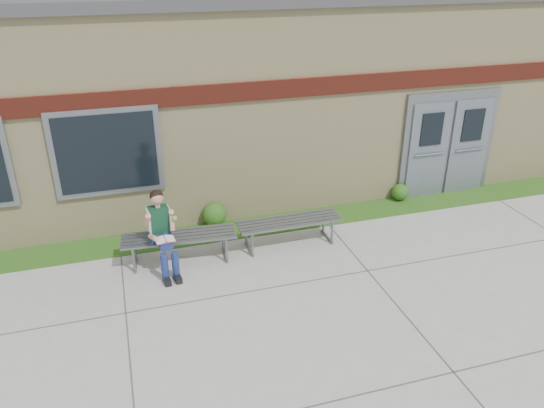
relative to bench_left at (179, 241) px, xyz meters
name	(u,v)px	position (x,y,z in m)	size (l,w,h in m)	color
ground	(324,298)	(1.99, -1.76, -0.39)	(80.00, 80.00, 0.00)	#9E9E99
grass_strip	(275,223)	(1.99, 0.84, -0.38)	(16.00, 0.80, 0.02)	#134713
school_building	(233,81)	(1.99, 4.23, 1.71)	(16.20, 6.22, 4.20)	beige
bench_left	(179,241)	(0.00, 0.00, 0.00)	(1.98, 0.69, 0.51)	slate
bench_right	(289,226)	(2.00, 0.00, -0.01)	(1.91, 0.54, 0.50)	slate
girl	(162,231)	(-0.29, -0.21, 0.37)	(0.52, 0.85, 1.43)	navy
shrub_mid	(214,214)	(0.82, 1.09, -0.13)	(0.47, 0.47, 0.47)	#134713
shrub_east	(400,192)	(4.89, 1.09, -0.19)	(0.36, 0.36, 0.36)	#134713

